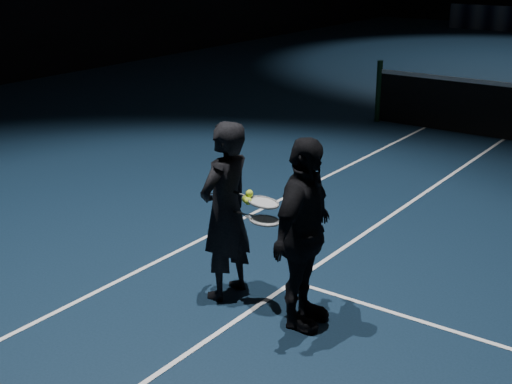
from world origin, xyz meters
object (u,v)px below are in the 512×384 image
Objects in this scene: racket_upper at (263,202)px; tennis_balls at (248,198)px; player_b at (303,235)px; player_a at (225,211)px; racket_lower at (265,221)px.

racket_upper is 5.67× the size of tennis_balls.
player_a is at bearing 78.06° from player_b.
racket_upper is at bearing 9.67° from tennis_balls.
tennis_balls reaches higher than racket_upper.
player_a is 0.31m from tennis_balls.
racket_lower is (0.45, -0.03, 0.02)m from player_a.
player_a reaches higher than tennis_balls.
player_a is at bearing -178.29° from racket_upper.
racket_upper is (0.40, 0.01, 0.16)m from player_a.
player_a reaches higher than racket_lower.
player_b is at bearing -4.38° from tennis_balls.
racket_lower is at bearing -5.37° from tennis_balls.
racket_upper is at bearing 93.90° from player_a.
player_b is 0.62m from tennis_balls.
player_a reaches higher than racket_upper.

